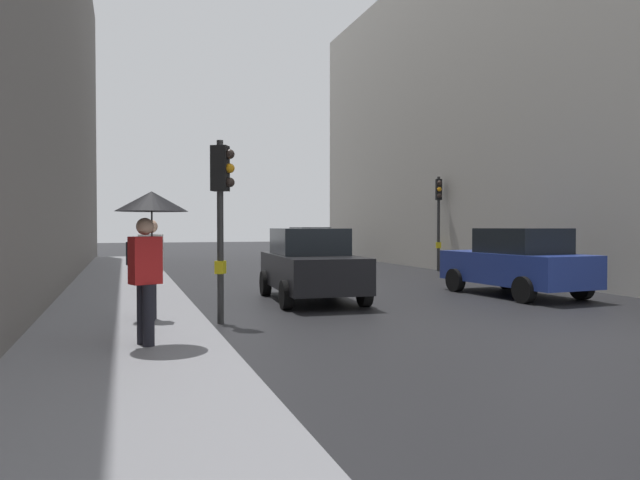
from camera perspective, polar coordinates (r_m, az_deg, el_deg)
ground_plane at (r=10.77m, az=21.87°, el=-8.45°), size 120.00×120.00×0.00m
sidewalk_kerb at (r=14.20m, az=-18.51°, el=-5.74°), size 2.87×40.00×0.16m
building_facade_right at (r=27.86m, az=23.69°, el=11.25°), size 12.00×29.56×13.33m
traffic_light_mid_street at (r=24.26m, az=11.39°, el=3.24°), size 0.33×0.45×3.81m
traffic_light_near_right at (r=11.11m, az=-9.50°, el=4.09°), size 0.45×0.36×3.40m
car_blue_van at (r=16.20m, az=18.46°, el=-2.04°), size 2.27×4.32×1.76m
car_dark_suv at (r=14.42m, az=-0.91°, el=-2.38°), size 2.22×4.30×1.76m
car_silver_hatchback at (r=31.24m, az=-1.11°, el=-0.38°), size 2.21×4.30×1.76m
pedestrian_with_umbrella at (r=8.55m, az=-16.12°, el=1.47°), size 1.00×1.00×2.14m
pedestrian_with_black_backpack at (r=10.79m, az=-16.25°, el=-2.17°), size 0.64×0.39×1.77m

